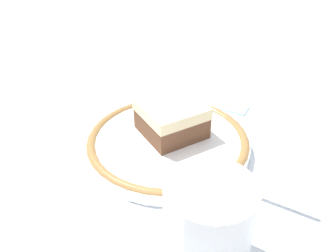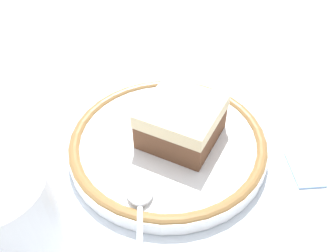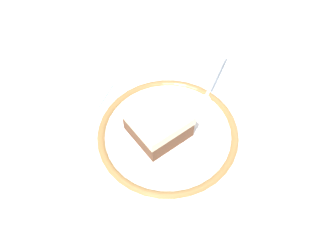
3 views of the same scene
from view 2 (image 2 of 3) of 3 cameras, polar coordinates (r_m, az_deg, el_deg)
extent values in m
plane|color=#B7B2A8|center=(0.41, -3.19, -6.71)|extent=(2.40, 2.40, 0.00)
cube|color=silver|center=(0.41, -3.19, -6.64)|extent=(0.54, 0.34, 0.00)
cylinder|color=white|center=(0.42, 0.00, -2.82)|extent=(0.22, 0.22, 0.02)
torus|color=olive|center=(0.41, 0.00, -2.39)|extent=(0.22, 0.22, 0.01)
cube|color=brown|center=(0.41, 1.69, 0.14)|extent=(0.10, 0.10, 0.03)
cube|color=beige|center=(0.39, 1.76, 2.62)|extent=(0.10, 0.10, 0.02)
ellipsoid|color=silver|center=(0.36, -4.35, -10.06)|extent=(0.04, 0.04, 0.01)
cylinder|color=white|center=(0.33, -23.18, -13.60)|extent=(0.08, 0.08, 0.09)
cylinder|color=brown|center=(0.36, -21.72, -16.56)|extent=(0.07, 0.07, 0.03)
cube|color=#8CB2E0|center=(0.43, 20.50, -6.11)|extent=(0.05, 0.06, 0.01)
camera|label=1|loc=(0.33, -76.30, 7.92)|focal=36.41mm
camera|label=3|loc=(0.62, -25.07, 58.60)|focal=39.57mm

